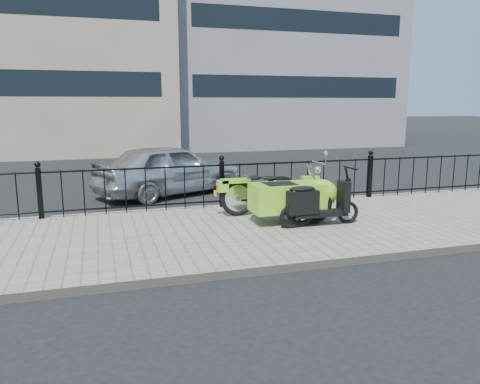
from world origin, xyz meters
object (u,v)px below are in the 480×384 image
object	(u,v)px
scooter	(315,204)
sedan_car	(170,169)
spare_tire	(314,205)
motorcycle_sidecar	(293,195)

from	to	relation	value
scooter	sedan_car	bearing A→B (deg)	114.05
spare_tire	scooter	bearing A→B (deg)	-109.77
motorcycle_sidecar	scooter	world-z (taller)	scooter
spare_tire	sedan_car	xyz separation A→B (m)	(-1.94, 4.07, 0.17)
motorcycle_sidecar	sedan_car	distance (m)	4.08
spare_tire	sedan_car	size ratio (longest dim) A/B	0.18
scooter	sedan_car	xyz separation A→B (m)	(-1.89, 4.23, 0.12)
motorcycle_sidecar	spare_tire	world-z (taller)	motorcycle_sidecar
motorcycle_sidecar	sedan_car	bearing A→B (deg)	114.66
spare_tire	sedan_car	bearing A→B (deg)	115.54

